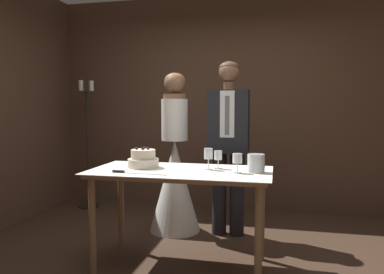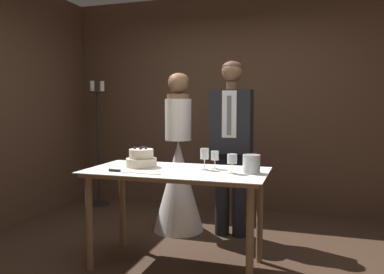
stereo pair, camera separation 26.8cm
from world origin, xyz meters
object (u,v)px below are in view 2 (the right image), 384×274
(wine_glass_middle, at_px, (215,157))
(hurricane_candle, at_px, (251,164))
(tiered_cake, at_px, (141,159))
(wine_glass_far, at_px, (205,154))
(wine_glass_near, at_px, (232,160))
(candle_stand, at_px, (98,147))
(groom, at_px, (231,139))
(cake_table, at_px, (177,182))
(bride, at_px, (178,173))
(cake_knife, at_px, (124,171))

(wine_glass_middle, relative_size, hurricane_candle, 1.05)
(tiered_cake, xyz_separation_m, wine_glass_far, (0.56, 0.01, 0.06))
(wine_glass_near, height_order, candle_stand, candle_stand)
(wine_glass_far, relative_size, groom, 0.10)
(cake_table, relative_size, groom, 0.83)
(tiered_cake, height_order, hurricane_candle, tiered_cake)
(wine_glass_near, bearing_deg, wine_glass_middle, 136.35)
(tiered_cake, xyz_separation_m, bride, (0.05, 0.82, -0.26))
(hurricane_candle, bearing_deg, candle_stand, 146.37)
(cake_knife, height_order, wine_glass_near, wine_glass_near)
(groom, bearing_deg, wine_glass_near, -78.50)
(wine_glass_middle, bearing_deg, bride, 128.27)
(hurricane_candle, xyz_separation_m, groom, (-0.33, 0.84, 0.12))
(wine_glass_near, distance_m, wine_glass_far, 0.27)
(wine_glass_near, bearing_deg, wine_glass_far, 157.64)
(wine_glass_middle, height_order, candle_stand, candle_stand)
(wine_glass_middle, relative_size, candle_stand, 0.09)
(tiered_cake, height_order, wine_glass_far, wine_glass_far)
(wine_glass_middle, xyz_separation_m, wine_glass_far, (-0.07, -0.07, 0.02))
(wine_glass_near, height_order, groom, groom)
(cake_table, relative_size, hurricane_candle, 10.21)
(wine_glass_near, bearing_deg, cake_table, 175.79)
(wine_glass_far, relative_size, candle_stand, 0.11)
(hurricane_candle, relative_size, groom, 0.08)
(cake_table, bearing_deg, bride, 108.25)
(wine_glass_near, relative_size, candle_stand, 0.09)
(cake_table, relative_size, wine_glass_near, 9.65)
(candle_stand, bearing_deg, hurricane_candle, -33.63)
(bride, bearing_deg, hurricane_candle, -43.08)
(cake_table, height_order, hurricane_candle, hurricane_candle)
(cake_table, distance_m, bride, 0.92)
(tiered_cake, height_order, cake_knife, tiered_cake)
(wine_glass_near, distance_m, hurricane_candle, 0.16)
(cake_knife, xyz_separation_m, candle_stand, (-1.31, 1.78, -0.03))
(cake_knife, xyz_separation_m, bride, (0.07, 1.10, -0.20))
(cake_table, distance_m, groom, 0.96)
(tiered_cake, bearing_deg, wine_glass_far, 1.41)
(wine_glass_far, bearing_deg, tiered_cake, -178.59)
(bride, xyz_separation_m, candle_stand, (-1.38, 0.68, 0.16))
(cake_knife, relative_size, wine_glass_near, 2.99)
(cake_table, distance_m, candle_stand, 2.28)
(tiered_cake, height_order, wine_glass_middle, tiered_cake)
(cake_table, bearing_deg, groom, 71.73)
(cake_table, height_order, groom, groom)
(cake_table, height_order, candle_stand, candle_stand)
(tiered_cake, relative_size, groom, 0.15)
(bride, relative_size, groom, 0.94)
(tiered_cake, distance_m, wine_glass_middle, 0.64)
(wine_glass_near, bearing_deg, bride, 129.95)
(cake_table, xyz_separation_m, candle_stand, (-1.67, 1.55, 0.07))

